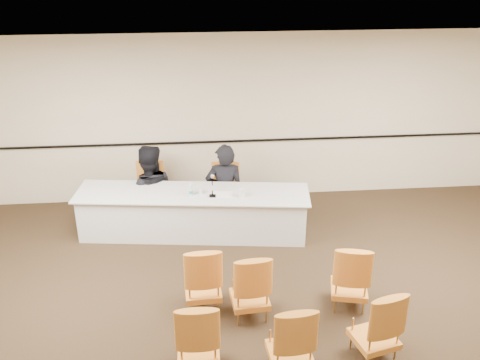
{
  "coord_description": "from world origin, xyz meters",
  "views": [
    {
      "loc": [
        -0.79,
        -4.97,
        4.46
      ],
      "look_at": [
        -0.11,
        2.6,
        0.96
      ],
      "focal_mm": 40.0,
      "sensor_mm": 36.0,
      "label": 1
    }
  ],
  "objects_px": {
    "aud_chair_front_mid": "(250,284)",
    "aud_chair_front_right": "(350,275)",
    "panel_table": "(193,213)",
    "water_bottle": "(191,189)",
    "aud_chair_front_left": "(203,276)",
    "aud_chair_back_right": "(376,323)",
    "aud_chair_back_mid": "(290,337)",
    "panelist_main_chair": "(225,193)",
    "panelist_main": "(225,194)",
    "panelist_second_chair": "(149,192)",
    "microphone": "(212,188)",
    "drinking_glass": "(201,191)",
    "coffee_cup": "(242,193)",
    "panelist_second": "(150,197)",
    "aud_chair_back_left": "(198,334)"
  },
  "relations": [
    {
      "from": "panelist_main_chair",
      "to": "water_bottle",
      "type": "xyz_separation_m",
      "value": [
        -0.57,
        -0.58,
        0.37
      ]
    },
    {
      "from": "panelist_main",
      "to": "aud_chair_back_mid",
      "type": "distance_m",
      "value": 3.66
    },
    {
      "from": "panel_table",
      "to": "panelist_second_chair",
      "type": "distance_m",
      "value": 0.99
    },
    {
      "from": "aud_chair_back_right",
      "to": "panel_table",
      "type": "bearing_deg",
      "value": 109.63
    },
    {
      "from": "coffee_cup",
      "to": "drinking_glass",
      "type": "bearing_deg",
      "value": 164.82
    },
    {
      "from": "panel_table",
      "to": "aud_chair_front_right",
      "type": "bearing_deg",
      "value": -38.54
    },
    {
      "from": "panel_table",
      "to": "aud_chair_back_right",
      "type": "distance_m",
      "value": 3.62
    },
    {
      "from": "aud_chair_back_left",
      "to": "panel_table",
      "type": "bearing_deg",
      "value": 91.01
    },
    {
      "from": "panelist_main",
      "to": "aud_chair_front_left",
      "type": "xyz_separation_m",
      "value": [
        -0.44,
        -2.41,
        0.02
      ]
    },
    {
      "from": "microphone",
      "to": "aud_chair_front_right",
      "type": "relative_size",
      "value": 0.33
    },
    {
      "from": "panelist_second_chair",
      "to": "aud_chair_back_mid",
      "type": "bearing_deg",
      "value": -57.97
    },
    {
      "from": "drinking_glass",
      "to": "aud_chair_front_right",
      "type": "relative_size",
      "value": 0.11
    },
    {
      "from": "water_bottle",
      "to": "aud_chair_back_right",
      "type": "relative_size",
      "value": 0.22
    },
    {
      "from": "panelist_second",
      "to": "aud_chair_front_right",
      "type": "bearing_deg",
      "value": 131.37
    },
    {
      "from": "panelist_main_chair",
      "to": "microphone",
      "type": "xyz_separation_m",
      "value": [
        -0.23,
        -0.66,
        0.42
      ]
    },
    {
      "from": "panel_table",
      "to": "panelist_main_chair",
      "type": "bearing_deg",
      "value": 48.93
    },
    {
      "from": "coffee_cup",
      "to": "aud_chair_back_left",
      "type": "bearing_deg",
      "value": -105.03
    },
    {
      "from": "drinking_glass",
      "to": "aud_chair_back_left",
      "type": "height_order",
      "value": "aud_chair_back_left"
    },
    {
      "from": "coffee_cup",
      "to": "aud_chair_back_left",
      "type": "relative_size",
      "value": 0.14
    },
    {
      "from": "panelist_main_chair",
      "to": "panelist_second_chair",
      "type": "relative_size",
      "value": 1.0
    },
    {
      "from": "panelist_main_chair",
      "to": "drinking_glass",
      "type": "xyz_separation_m",
      "value": [
        -0.41,
        -0.54,
        0.31
      ]
    },
    {
      "from": "aud_chair_front_right",
      "to": "aud_chair_back_right",
      "type": "height_order",
      "value": "same"
    },
    {
      "from": "aud_chair_front_mid",
      "to": "aud_chair_back_mid",
      "type": "height_order",
      "value": "same"
    },
    {
      "from": "panelist_second_chair",
      "to": "aud_chair_front_left",
      "type": "relative_size",
      "value": 1.0
    },
    {
      "from": "coffee_cup",
      "to": "aud_chair_front_left",
      "type": "distance_m",
      "value": 1.85
    },
    {
      "from": "panelist_main",
      "to": "aud_chair_front_mid",
      "type": "bearing_deg",
      "value": 96.27
    },
    {
      "from": "panelist_second_chair",
      "to": "aud_chair_front_mid",
      "type": "distance_m",
      "value": 3.13
    },
    {
      "from": "panel_table",
      "to": "water_bottle",
      "type": "xyz_separation_m",
      "value": [
        -0.02,
        -0.09,
        0.48
      ]
    },
    {
      "from": "panelist_main",
      "to": "panelist_second_chair",
      "type": "distance_m",
      "value": 1.29
    },
    {
      "from": "panel_table",
      "to": "panelist_second_chair",
      "type": "relative_size",
      "value": 3.89
    },
    {
      "from": "panelist_main",
      "to": "aud_chair_front_mid",
      "type": "distance_m",
      "value": 2.63
    },
    {
      "from": "panelist_main_chair",
      "to": "aud_chair_back_mid",
      "type": "distance_m",
      "value": 3.66
    },
    {
      "from": "aud_chair_front_right",
      "to": "aud_chair_back_mid",
      "type": "distance_m",
      "value": 1.47
    },
    {
      "from": "panelist_second",
      "to": "panelist_main",
      "type": "bearing_deg",
      "value": 168.82
    },
    {
      "from": "aud_chair_front_right",
      "to": "aud_chair_front_left",
      "type": "bearing_deg",
      "value": -171.44
    },
    {
      "from": "panelist_second",
      "to": "drinking_glass",
      "type": "distance_m",
      "value": 1.2
    },
    {
      "from": "panel_table",
      "to": "aud_chair_back_right",
      "type": "relative_size",
      "value": 3.89
    },
    {
      "from": "panelist_second_chair",
      "to": "panelist_main_chair",
      "type": "bearing_deg",
      "value": 0.0
    },
    {
      "from": "water_bottle",
      "to": "aud_chair_back_mid",
      "type": "bearing_deg",
      "value": -71.11
    },
    {
      "from": "aud_chair_front_mid",
      "to": "aud_chair_front_right",
      "type": "xyz_separation_m",
      "value": [
        1.31,
        0.09,
        0.0
      ]
    },
    {
      "from": "panel_table",
      "to": "aud_chair_front_left",
      "type": "distance_m",
      "value": 1.92
    },
    {
      "from": "panelist_main_chair",
      "to": "aud_chair_back_right",
      "type": "distance_m",
      "value": 3.78
    },
    {
      "from": "microphone",
      "to": "water_bottle",
      "type": "distance_m",
      "value": 0.34
    },
    {
      "from": "panel_table",
      "to": "aud_chair_front_right",
      "type": "xyz_separation_m",
      "value": [
        2.0,
        -2.05,
        0.11
      ]
    },
    {
      "from": "coffee_cup",
      "to": "aud_chair_back_right",
      "type": "height_order",
      "value": "aud_chair_back_right"
    },
    {
      "from": "panelist_main_chair",
      "to": "aud_chair_back_mid",
      "type": "relative_size",
      "value": 1.0
    },
    {
      "from": "panelist_main",
      "to": "panelist_second_chair",
      "type": "bearing_deg",
      "value": -3.99
    },
    {
      "from": "aud_chair_back_right",
      "to": "panelist_second",
      "type": "bearing_deg",
      "value": 112.7
    },
    {
      "from": "panelist_second",
      "to": "aud_chair_front_left",
      "type": "bearing_deg",
      "value": 104.09
    },
    {
      "from": "aud_chair_front_left",
      "to": "aud_chair_back_right",
      "type": "distance_m",
      "value": 2.2
    }
  ]
}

